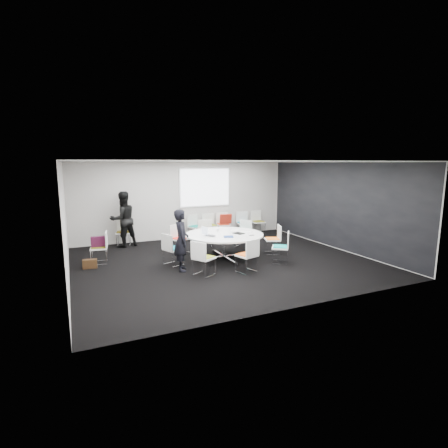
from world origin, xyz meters
name	(u,v)px	position (x,y,z in m)	size (l,w,h in m)	color
room_shell	(226,212)	(0.09, 0.00, 1.40)	(8.08, 7.08, 2.88)	black
conference_table	(224,240)	(0.16, 0.31, 0.54)	(2.26, 2.26, 0.73)	silver
projection_screen	(205,187)	(0.80, 3.46, 1.85)	(1.90, 0.03, 1.35)	white
chair_ring_a	(273,245)	(1.74, 0.19, 0.28)	(0.58, 0.59, 0.88)	silver
chair_ring_b	(243,239)	(1.30, 1.32, 0.28)	(0.62, 0.63, 0.88)	silver
chair_ring_c	(205,239)	(0.18, 1.85, 0.28)	(0.56, 0.55, 0.88)	silver
chair_ring_d	(180,244)	(-0.84, 1.41, 0.28)	(0.62, 0.61, 0.88)	silver
chair_ring_e	(173,255)	(-1.39, 0.25, 0.28)	(0.59, 0.59, 0.88)	silver
chair_ring_f	(204,265)	(-0.95, -0.93, 0.28)	(0.62, 0.63, 0.88)	silver
chair_ring_g	(247,262)	(0.15, -1.15, 0.28)	(0.57, 0.56, 0.88)	silver
chair_ring_h	(281,253)	(1.40, -0.77, 0.28)	(0.63, 0.63, 0.88)	silver
chair_back_a	(196,231)	(0.30, 3.16, 0.28)	(0.58, 0.58, 0.88)	silver
chair_back_b	(210,230)	(0.86, 3.15, 0.28)	(0.46, 0.45, 0.88)	silver
chair_back_c	(223,229)	(1.41, 3.17, 0.28)	(0.53, 0.52, 0.88)	silver
chair_back_d	(243,227)	(2.25, 3.15, 0.28)	(0.54, 0.53, 0.88)	silver
chair_back_e	(258,226)	(2.92, 3.17, 0.28)	(0.47, 0.46, 0.88)	silver
chair_spare_left	(100,254)	(-3.20, 1.24, 0.28)	(0.51, 0.52, 0.88)	silver
chair_person_back	(123,237)	(-2.28, 3.17, 0.28)	(0.56, 0.55, 0.88)	silver
person_main	(181,240)	(-1.31, -0.30, 0.80)	(0.58, 0.38, 1.60)	black
person_back	(123,219)	(-2.29, 3.00, 0.92)	(0.89, 0.70, 1.84)	black
laptop	(211,235)	(-0.29, 0.18, 0.74)	(0.34, 0.22, 0.03)	#333338
laptop_lid	(205,231)	(-0.43, 0.35, 0.86)	(0.30, 0.02, 0.22)	silver
notebook_black	(239,233)	(0.56, 0.16, 0.74)	(0.22, 0.30, 0.02)	black
tablet_folio	(229,237)	(0.09, -0.16, 0.74)	(0.26, 0.20, 0.03)	navy
papers_right	(234,230)	(0.66, 0.65, 0.73)	(0.30, 0.21, 0.00)	silver
papers_front	(246,232)	(0.88, 0.28, 0.73)	(0.30, 0.21, 0.00)	silver
cup	(218,230)	(0.13, 0.69, 0.78)	(0.08, 0.08, 0.09)	white
phone	(252,235)	(0.78, -0.22, 0.73)	(0.14, 0.07, 0.01)	black
maroon_bag	(99,242)	(-3.21, 1.24, 0.62)	(0.40, 0.14, 0.28)	#40112A
brown_bag	(90,264)	(-3.49, 0.86, 0.12)	(0.36, 0.16, 0.24)	#382211
red_jacket	(226,219)	(1.41, 2.94, 0.70)	(0.44, 0.10, 0.35)	maroon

